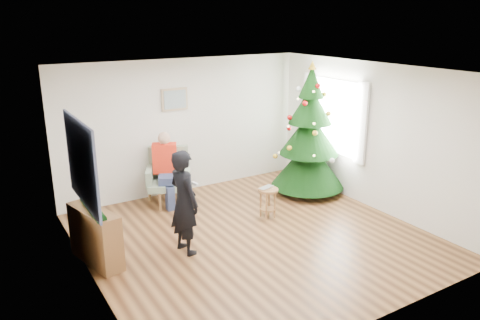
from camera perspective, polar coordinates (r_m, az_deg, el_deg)
floor at (r=7.50m, az=1.76°, el=-9.34°), size 5.00×5.00×0.00m
ceiling at (r=6.76m, az=1.96°, el=10.81°), size 5.00×5.00×0.00m
wall_back at (r=9.14m, az=-6.77°, el=4.10°), size 5.00×0.00×5.00m
wall_front at (r=5.24m, az=17.09°, el=-6.60°), size 5.00×0.00×5.00m
wall_left at (r=6.09m, az=-18.28°, el=-3.37°), size 0.00×5.00×5.00m
wall_right at (r=8.60m, az=15.95°, el=2.72°), size 0.00×5.00×5.00m
window_panel at (r=9.22m, az=11.39°, el=5.26°), size 0.04×1.30×1.40m
curtains at (r=9.20m, az=11.25°, el=5.25°), size 0.05×1.75×1.50m
christmas_tree at (r=9.07m, az=8.44°, el=2.98°), size 1.42×1.42×2.56m
stool at (r=8.09m, az=3.40°, el=-5.23°), size 0.35×0.35×0.53m
laptop at (r=7.99m, az=3.43°, el=-3.44°), size 0.33×0.26×0.02m
armchair at (r=8.80m, az=-8.64°, el=-2.76°), size 0.98×0.96×1.02m
seated_person at (r=8.64m, az=-8.76°, el=-0.95°), size 0.57×0.72×1.34m
standing_man at (r=6.81m, az=-6.83°, el=-5.12°), size 0.46×0.62×1.56m
game_controller at (r=6.75m, az=-5.52°, el=-2.90°), size 0.06×0.13×0.04m
console at (r=6.92m, az=-17.21°, el=-8.87°), size 0.53×1.04×0.80m
garland at (r=6.75m, az=-17.52°, el=-5.65°), size 0.14×0.90×0.14m
tapestry at (r=6.30m, az=-18.79°, el=-0.34°), size 0.03×1.50×1.15m
framed_picture at (r=8.92m, az=-7.97°, el=7.33°), size 0.52×0.05×0.42m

